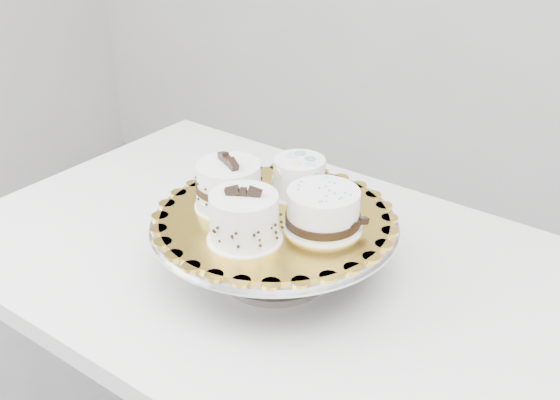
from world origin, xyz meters
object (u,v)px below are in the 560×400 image
at_px(table, 267,292).
at_px(cake_dots, 299,176).
at_px(cake_board, 275,217).
at_px(cake_swirl, 244,219).
at_px(cake_stand, 275,237).
at_px(cake_banded, 229,187).
at_px(cake_ribbon, 324,211).

height_order(table, cake_dots, cake_dots).
bearing_deg(cake_board, cake_swirl, -95.14).
height_order(cake_stand, cake_swirl, cake_swirl).
bearing_deg(cake_swirl, cake_banded, 113.41).
bearing_deg(cake_swirl, cake_board, 65.91).
height_order(cake_stand, cake_board, cake_board).
bearing_deg(cake_ribbon, cake_board, -155.82).
relative_size(cake_board, cake_swirl, 2.81).
bearing_deg(table, cake_dots, 46.34).
xyz_separation_m(cake_swirl, cake_ribbon, (0.09, 0.09, -0.01)).
distance_m(cake_board, cake_dots, 0.10).
distance_m(table, cake_dots, 0.24).
height_order(table, cake_banded, cake_banded).
xyz_separation_m(cake_board, cake_ribbon, (0.09, 0.00, 0.03)).
relative_size(cake_stand, cake_banded, 2.77).
distance_m(table, cake_board, 0.21).
relative_size(cake_stand, cake_ribbon, 2.72).
distance_m(table, cake_ribbon, 0.27).
xyz_separation_m(cake_stand, cake_board, (0.00, 0.00, 0.04)).
bearing_deg(cake_stand, table, 128.57).
xyz_separation_m(cake_dots, cake_ribbon, (0.09, -0.09, -0.00)).
relative_size(table, cake_swirl, 9.38).
relative_size(cake_banded, cake_dots, 1.32).
relative_size(cake_stand, cake_swirl, 3.05).
bearing_deg(cake_board, table, 128.57).
xyz_separation_m(table, cake_ribbon, (0.13, -0.05, 0.23)).
bearing_deg(cake_banded, table, 92.45).
bearing_deg(cake_stand, cake_swirl, -95.14).
xyz_separation_m(cake_swirl, cake_banded, (-0.08, 0.08, -0.00)).
relative_size(cake_board, cake_dots, 3.36).
xyz_separation_m(table, cake_stand, (0.04, -0.06, 0.16)).
distance_m(table, cake_swirl, 0.28).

